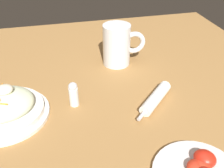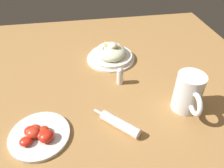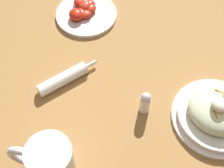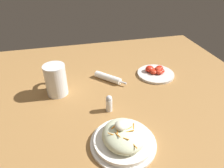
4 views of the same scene
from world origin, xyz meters
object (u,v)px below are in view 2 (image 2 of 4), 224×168
napkin_roll (119,124)px  salt_shaker (120,76)px  beer_mug (188,94)px  tomato_plate (39,135)px  salad_plate (111,54)px

napkin_roll → salt_shaker: 0.24m
napkin_roll → salt_shaker: (-0.23, 0.05, 0.02)m
beer_mug → napkin_roll: 0.26m
beer_mug → tomato_plate: beer_mug is taller
salad_plate → salt_shaker: salad_plate is taller
salad_plate → salt_shaker: bearing=2.3°
salad_plate → napkin_roll: bearing=-5.5°
salad_plate → salt_shaker: size_ratio=3.02×
salad_plate → beer_mug: beer_mug is taller
salad_plate → napkin_roll: (0.42, -0.04, -0.01)m
napkin_roll → salt_shaker: salt_shaker is taller
salt_shaker → napkin_roll: bearing=-11.6°
salad_plate → tomato_plate: size_ratio=1.18×
salad_plate → tomato_plate: (0.42, -0.30, -0.02)m
beer_mug → salt_shaker: bearing=-131.2°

